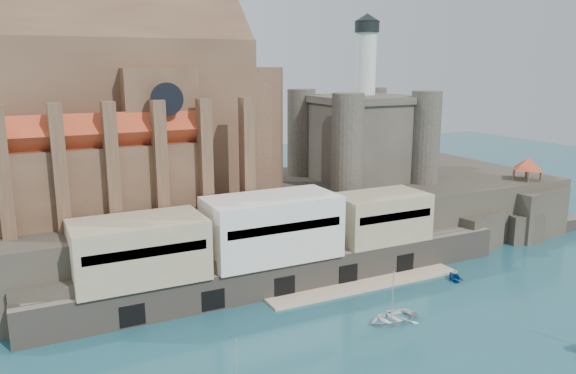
% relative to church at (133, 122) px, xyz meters
% --- Properties ---
extents(ground, '(300.00, 300.00, 0.00)m').
position_rel_church_xyz_m(ground, '(24.13, -41.85, -22.13)').
color(ground, '#194954').
rests_on(ground, ground).
extents(promontory, '(100.00, 36.00, 10.00)m').
position_rel_church_xyz_m(promontory, '(23.94, -2.48, -17.20)').
color(promontory, '#2B2720').
rests_on(promontory, ground).
extents(quay, '(70.00, 12.00, 13.05)m').
position_rel_church_xyz_m(quay, '(13.94, -18.78, -16.06)').
color(quay, '#6B6155').
rests_on(quay, ground).
extents(church, '(47.00, 25.93, 30.51)m').
position_rel_church_xyz_m(church, '(0.00, 0.00, 0.00)').
color(church, brown).
rests_on(church, promontory).
extents(castle_keep, '(21.20, 21.20, 29.30)m').
position_rel_church_xyz_m(castle_keep, '(40.21, -0.78, -3.81)').
color(castle_keep, '#403B32').
rests_on(castle_keep, promontory).
extents(rock_outcrop, '(14.50, 10.50, 8.70)m').
position_rel_church_xyz_m(rock_outcrop, '(66.13, -16.01, -18.11)').
color(rock_outcrop, '#2B2720').
rests_on(rock_outcrop, ground).
extents(pavilion, '(6.40, 6.40, 5.40)m').
position_rel_church_xyz_m(pavilion, '(66.13, -15.85, -9.40)').
color(pavilion, brown).
rests_on(pavilion, rock_outcrop).
extents(boat_6, '(1.77, 4.84, 6.64)m').
position_rel_church_xyz_m(boat_6, '(22.69, -34.46, -22.13)').
color(boat_6, silver).
rests_on(boat_6, ground).
extents(boat_7, '(3.42, 2.72, 3.45)m').
position_rel_church_xyz_m(boat_7, '(38.81, -27.85, -22.13)').
color(boat_7, '#104A99').
rests_on(boat_7, ground).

